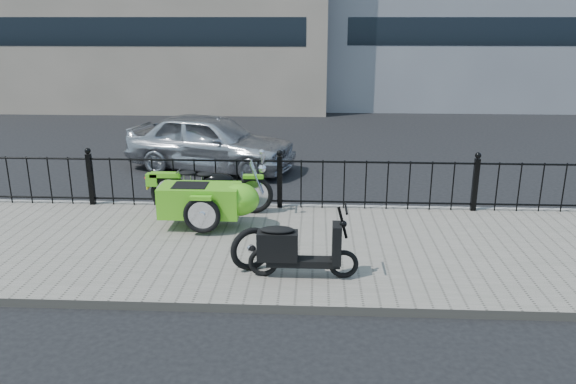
{
  "coord_description": "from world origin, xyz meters",
  "views": [
    {
      "loc": [
        0.65,
        -8.46,
        3.43
      ],
      "look_at": [
        0.22,
        -0.1,
        0.85
      ],
      "focal_mm": 35.0,
      "sensor_mm": 36.0,
      "label": 1
    }
  ],
  "objects_px": {
    "motorcycle_sidecar": "(212,197)",
    "sedan_car": "(211,142)",
    "scooter": "(296,250)",
    "spare_tire": "(251,249)"
  },
  "relations": [
    {
      "from": "motorcycle_sidecar",
      "to": "spare_tire",
      "type": "xyz_separation_m",
      "value": [
        0.85,
        -1.75,
        -0.17
      ]
    },
    {
      "from": "motorcycle_sidecar",
      "to": "spare_tire",
      "type": "bearing_deg",
      "value": -64.09
    },
    {
      "from": "scooter",
      "to": "spare_tire",
      "type": "bearing_deg",
      "value": 162.94
    },
    {
      "from": "motorcycle_sidecar",
      "to": "scooter",
      "type": "distance_m",
      "value": 2.42
    },
    {
      "from": "spare_tire",
      "to": "scooter",
      "type": "bearing_deg",
      "value": -17.06
    },
    {
      "from": "spare_tire",
      "to": "sedan_car",
      "type": "height_order",
      "value": "sedan_car"
    },
    {
      "from": "motorcycle_sidecar",
      "to": "sedan_car",
      "type": "relative_size",
      "value": 0.57
    },
    {
      "from": "motorcycle_sidecar",
      "to": "scooter",
      "type": "xyz_separation_m",
      "value": [
        1.46,
        -1.93,
        -0.09
      ]
    },
    {
      "from": "spare_tire",
      "to": "sedan_car",
      "type": "xyz_separation_m",
      "value": [
        -1.6,
        5.74,
        0.25
      ]
    },
    {
      "from": "scooter",
      "to": "sedan_car",
      "type": "relative_size",
      "value": 0.37
    }
  ]
}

